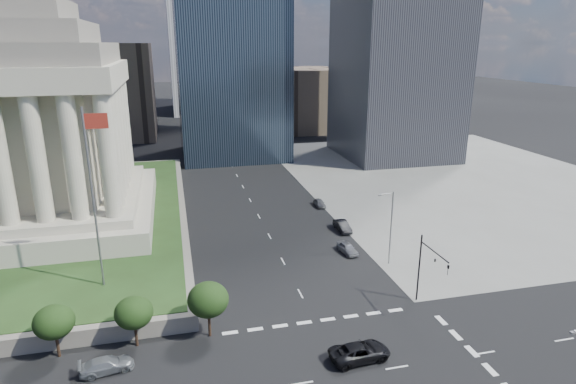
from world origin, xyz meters
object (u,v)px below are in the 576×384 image
object	(u,v)px
street_lamp_north	(390,224)
pickup_truck	(360,352)
parked_sedan_mid	(342,226)
flagpole	(94,190)
traffic_signal_ne	(428,265)
parked_sedan_far	(320,203)
suv_grey	(107,365)
parked_sedan_near	(348,248)
war_memorial	(19,92)

from	to	relation	value
street_lamp_north	pickup_truck	bearing A→B (deg)	-121.70
street_lamp_north	parked_sedan_mid	world-z (taller)	street_lamp_north
flagpole	traffic_signal_ne	bearing A→B (deg)	-16.71
parked_sedan_far	traffic_signal_ne	bearing A→B (deg)	-88.15
flagpole	parked_sedan_mid	xyz separation A→B (m)	(33.33, 13.52, -12.35)
pickup_truck	parked_sedan_far	size ratio (longest dim) A/B	1.51
flagpole	parked_sedan_far	xyz separation A→B (m)	(33.33, 25.50, -12.46)
suv_grey	parked_sedan_near	world-z (taller)	parked_sedan_near
traffic_signal_ne	parked_sedan_mid	bearing A→B (deg)	92.40
traffic_signal_ne	parked_sedan_near	distance (m)	16.71
traffic_signal_ne	suv_grey	distance (m)	33.35
flagpole	parked_sedan_far	size ratio (longest dim) A/B	5.25
street_lamp_north	parked_sedan_mid	bearing A→B (deg)	98.31
traffic_signal_ne	suv_grey	bearing A→B (deg)	-174.68
street_lamp_north	suv_grey	distance (m)	36.99
traffic_signal_ne	suv_grey	xyz separation A→B (m)	(-32.89, -3.06, -4.57)
parked_sedan_far	war_memorial	bearing A→B (deg)	-177.87
pickup_truck	flagpole	bearing A→B (deg)	49.69
pickup_truck	parked_sedan_near	world-z (taller)	pickup_truck
pickup_truck	parked_sedan_far	xyz separation A→B (m)	(9.34, 42.59, -0.15)
suv_grey	parked_sedan_near	xyz separation A→B (m)	(29.75, 18.84, 0.04)
parked_sedan_near	parked_sedan_mid	distance (m)	8.32
war_memorial	traffic_signal_ne	size ratio (longest dim) A/B	4.88
war_memorial	traffic_signal_ne	bearing A→B (deg)	-36.42
parked_sedan_near	parked_sedan_far	size ratio (longest dim) A/B	1.11
parked_sedan_near	pickup_truck	bearing A→B (deg)	-114.91
traffic_signal_ne	suv_grey	size ratio (longest dim) A/B	1.72
pickup_truck	suv_grey	distance (m)	22.86
traffic_signal_ne	parked_sedan_far	bearing A→B (deg)	91.60
flagpole	parked_sedan_far	bearing A→B (deg)	37.42
flagpole	parked_sedan_near	distance (m)	34.01
traffic_signal_ne	parked_sedan_mid	distance (m)	24.26
traffic_signal_ne	pickup_truck	distance (m)	13.14
parked_sedan_near	parked_sedan_far	world-z (taller)	parked_sedan_near
flagpole	street_lamp_north	world-z (taller)	flagpole
flagpole	parked_sedan_far	distance (m)	43.78
suv_grey	war_memorial	bearing A→B (deg)	10.63
traffic_signal_ne	street_lamp_north	bearing A→B (deg)	85.81
war_memorial	street_lamp_north	world-z (taller)	war_memorial
traffic_signal_ne	parked_sedan_mid	size ratio (longest dim) A/B	1.72
pickup_truck	parked_sedan_mid	bearing A→B (deg)	-21.82
traffic_signal_ne	parked_sedan_near	xyz separation A→B (m)	(-3.14, 15.78, -4.53)
flagpole	parked_sedan_mid	world-z (taller)	flagpole
parked_sedan_mid	parked_sedan_far	size ratio (longest dim) A/B	1.22
traffic_signal_ne	pickup_truck	world-z (taller)	traffic_signal_ne
traffic_signal_ne	street_lamp_north	world-z (taller)	street_lamp_north
street_lamp_north	pickup_truck	distance (m)	21.81
street_lamp_north	parked_sedan_mid	xyz separation A→B (m)	(-1.83, 12.52, -4.90)
war_memorial	suv_grey	bearing A→B (deg)	-69.99
suv_grey	parked_sedan_mid	bearing A→B (deg)	-59.25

